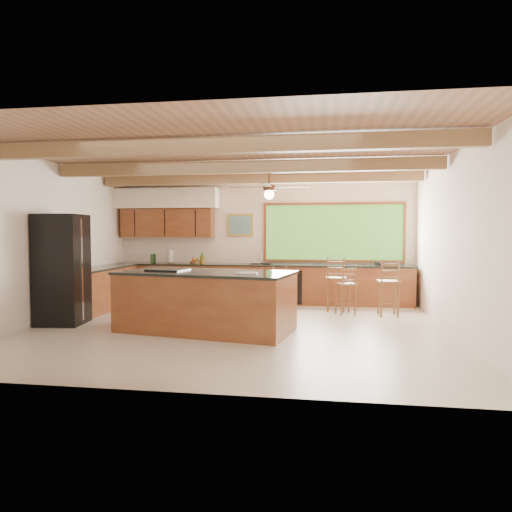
# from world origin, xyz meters

# --- Properties ---
(ground) EXTENTS (7.20, 7.20, 0.00)m
(ground) POSITION_xyz_m (0.00, 0.00, 0.00)
(ground) COLOR beige
(ground) RESTS_ON ground
(room_shell) EXTENTS (7.27, 6.54, 3.02)m
(room_shell) POSITION_xyz_m (-0.17, 0.65, 2.21)
(room_shell) COLOR #F1E2D0
(room_shell) RESTS_ON ground
(counter_run) EXTENTS (7.12, 3.10, 1.23)m
(counter_run) POSITION_xyz_m (-0.82, 2.52, 0.46)
(counter_run) COLOR brown
(counter_run) RESTS_ON ground
(island) EXTENTS (3.10, 1.85, 1.03)m
(island) POSITION_xyz_m (-0.48, -0.29, 0.51)
(island) COLOR brown
(island) RESTS_ON ground
(refrigerator) EXTENTS (0.85, 0.83, 2.00)m
(refrigerator) POSITION_xyz_m (-3.22, -0.12, 1.00)
(refrigerator) COLOR black
(refrigerator) RESTS_ON ground
(bar_stool_a) EXTENTS (0.46, 0.46, 0.97)m
(bar_stool_a) POSITION_xyz_m (0.54, 1.55, 0.57)
(bar_stool_a) COLOR brown
(bar_stool_a) RESTS_ON ground
(bar_stool_b) EXTENTS (0.44, 0.44, 1.16)m
(bar_stool_b) POSITION_xyz_m (1.75, 1.95, 0.69)
(bar_stool_b) COLOR brown
(bar_stool_b) RESTS_ON ground
(bar_stool_c) EXTENTS (0.48, 0.48, 1.03)m
(bar_stool_c) POSITION_xyz_m (1.93, 1.60, 0.61)
(bar_stool_c) COLOR brown
(bar_stool_c) RESTS_ON ground
(bar_stool_d) EXTENTS (0.43, 0.43, 1.14)m
(bar_stool_d) POSITION_xyz_m (2.77, 1.54, 0.68)
(bar_stool_d) COLOR brown
(bar_stool_d) RESTS_ON ground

